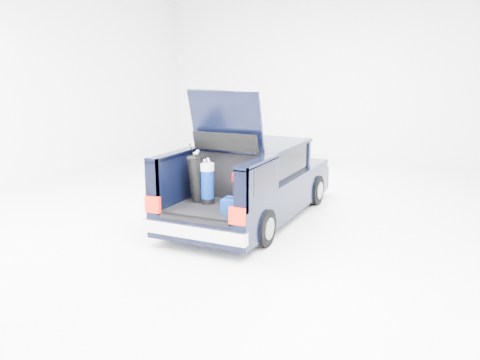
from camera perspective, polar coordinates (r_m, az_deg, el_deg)
The scene contains 6 objects.
ground at distance 9.77m, azimuth 1.25°, elevation -4.26°, with size 14.00×14.00×0.00m, color white.
car at distance 9.69m, azimuth 1.53°, elevation -0.28°, with size 1.87×4.65×2.47m.
red_suitcase at distance 8.34m, azimuth 0.27°, elevation -1.10°, with size 0.38×0.32×0.56m.
black_golf_bag at distance 8.53m, azimuth -4.87°, elevation 0.11°, with size 0.36×0.40×0.88m.
blue_golf_bag at distance 8.45m, azimuth -3.68°, elevation -0.33°, with size 0.26×0.26×0.77m.
blue_duffel at distance 7.94m, azimuth -0.26°, elevation -2.93°, with size 0.50×0.36×0.25m.
Camera 1 is at (3.79, -8.54, 2.86)m, focal length 38.00 mm.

